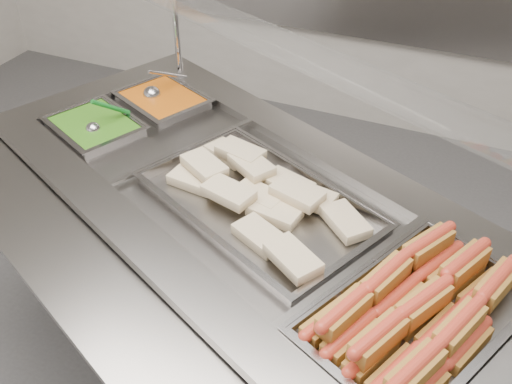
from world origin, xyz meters
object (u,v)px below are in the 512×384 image
at_px(serving_spoon, 97,126).
at_px(pan_hotdogs, 416,322).
at_px(ladle, 153,94).
at_px(sneeze_guard, 302,56).
at_px(pan_wraps, 258,207).
at_px(steam_counter, 246,293).

bearing_deg(serving_spoon, pan_hotdogs, -17.70).
height_order(pan_hotdogs, ladle, ladle).
distance_m(sneeze_guard, ladle, 0.80).
height_order(sneeze_guard, serving_spoon, sneeze_guard).
distance_m(pan_wraps, ladle, 0.78).
relative_size(pan_wraps, ladle, 4.20).
bearing_deg(ladle, steam_counter, -35.39).
height_order(steam_counter, sneeze_guard, sneeze_guard).
bearing_deg(pan_hotdogs, pan_wraps, 155.41).
bearing_deg(sneeze_guard, serving_spoon, -173.67).
distance_m(ladle, serving_spoon, 0.30).
bearing_deg(steam_counter, serving_spoon, 169.10).
height_order(steam_counter, serving_spoon, serving_spoon).
bearing_deg(serving_spoon, steam_counter, -10.90).
relative_size(sneeze_guard, pan_hotdogs, 2.53).
bearing_deg(ladle, serving_spoon, -100.58).
bearing_deg(ladle, pan_wraps, -34.54).
height_order(pan_hotdogs, serving_spoon, serving_spoon).
distance_m(pan_hotdogs, serving_spoon, 1.28).
distance_m(steam_counter, pan_hotdogs, 0.77).
height_order(sneeze_guard, pan_wraps, sneeze_guard).
distance_m(sneeze_guard, pan_wraps, 0.46).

